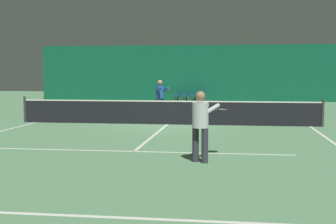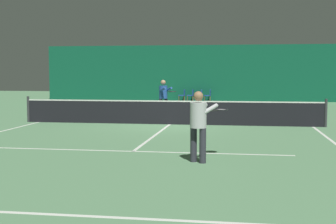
# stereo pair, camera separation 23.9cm
# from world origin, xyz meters

# --- Properties ---
(ground_plane) EXTENTS (60.00, 60.00, 0.00)m
(ground_plane) POSITION_xyz_m (0.00, 0.00, 0.00)
(ground_plane) COLOR #56845B
(backdrop_curtain) EXTENTS (23.00, 0.12, 4.00)m
(backdrop_curtain) POSITION_xyz_m (0.00, 15.33, 2.00)
(backdrop_curtain) COLOR #0F5138
(backdrop_curtain) RESTS_ON ground
(court_line_baseline_far) EXTENTS (11.00, 0.10, 0.00)m
(court_line_baseline_far) POSITION_xyz_m (0.00, 11.90, 0.00)
(court_line_baseline_far) COLOR silver
(court_line_baseline_far) RESTS_ON ground
(court_line_baseline_near) EXTENTS (11.00, 0.10, 0.00)m
(court_line_baseline_near) POSITION_xyz_m (0.00, -11.90, 0.00)
(court_line_baseline_near) COLOR silver
(court_line_baseline_near) RESTS_ON ground
(court_line_service_far) EXTENTS (8.25, 0.10, 0.00)m
(court_line_service_far) POSITION_xyz_m (0.00, 6.40, 0.00)
(court_line_service_far) COLOR silver
(court_line_service_far) RESTS_ON ground
(court_line_service_near) EXTENTS (8.25, 0.10, 0.00)m
(court_line_service_near) POSITION_xyz_m (0.00, -6.40, 0.00)
(court_line_service_near) COLOR silver
(court_line_service_near) RESTS_ON ground
(court_line_sideline_left) EXTENTS (0.10, 23.80, 0.00)m
(court_line_sideline_left) POSITION_xyz_m (-5.50, 0.00, 0.00)
(court_line_sideline_left) COLOR silver
(court_line_sideline_left) RESTS_ON ground
(court_line_sideline_right) EXTENTS (0.10, 23.80, 0.00)m
(court_line_sideline_right) POSITION_xyz_m (5.50, 0.00, 0.00)
(court_line_sideline_right) COLOR silver
(court_line_sideline_right) RESTS_ON ground
(court_line_centre) EXTENTS (0.10, 12.80, 0.00)m
(court_line_centre) POSITION_xyz_m (0.00, 0.00, 0.00)
(court_line_centre) COLOR silver
(court_line_centre) RESTS_ON ground
(tennis_net) EXTENTS (12.00, 0.10, 1.07)m
(tennis_net) POSITION_xyz_m (0.00, 0.00, 0.51)
(tennis_net) COLOR black
(tennis_net) RESTS_ON ground
(player_near) EXTENTS (0.97, 1.33, 1.64)m
(player_near) POSITION_xyz_m (1.83, -7.59, 0.95)
(player_near) COLOR #2D2D38
(player_near) RESTS_ON ground
(player_far) EXTENTS (1.07, 1.33, 1.71)m
(player_far) POSITION_xyz_m (-0.79, 3.32, 0.99)
(player_far) COLOR #2D2D38
(player_far) RESTS_ON ground
(courtside_chair_0) EXTENTS (0.44, 0.44, 0.84)m
(courtside_chair_0) POSITION_xyz_m (-1.30, 14.78, 0.49)
(courtside_chair_0) COLOR brown
(courtside_chair_0) RESTS_ON ground
(courtside_chair_1) EXTENTS (0.44, 0.44, 0.84)m
(courtside_chair_1) POSITION_xyz_m (-0.68, 14.78, 0.49)
(courtside_chair_1) COLOR brown
(courtside_chair_1) RESTS_ON ground
(courtside_chair_2) EXTENTS (0.44, 0.44, 0.84)m
(courtside_chair_2) POSITION_xyz_m (-0.07, 14.78, 0.49)
(courtside_chair_2) COLOR brown
(courtside_chair_2) RESTS_ON ground
(courtside_chair_3) EXTENTS (0.44, 0.44, 0.84)m
(courtside_chair_3) POSITION_xyz_m (0.54, 14.78, 0.49)
(courtside_chair_3) COLOR brown
(courtside_chair_3) RESTS_ON ground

